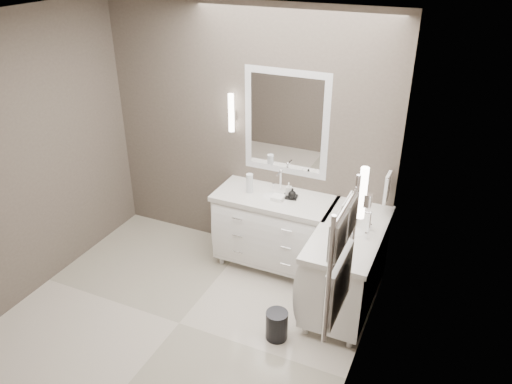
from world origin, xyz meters
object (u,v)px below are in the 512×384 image
at_px(vanity_back, 274,227).
at_px(vanity_right, 347,263).
at_px(towel_ladder, 340,265).
at_px(waste_bin, 277,325).

relative_size(vanity_back, vanity_right, 1.00).
xyz_separation_m(vanity_right, towel_ladder, (0.23, -1.30, 0.91)).
bearing_deg(waste_bin, vanity_back, 113.88).
relative_size(towel_ladder, waste_bin, 3.22).
bearing_deg(waste_bin, towel_ladder, -43.10).
bearing_deg(towel_ladder, vanity_right, 99.84).
distance_m(vanity_back, waste_bin, 1.16).
height_order(vanity_back, towel_ladder, towel_ladder).
xyz_separation_m(towel_ladder, waste_bin, (-0.65, 0.61, -1.25)).
bearing_deg(waste_bin, vanity_right, 58.42).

